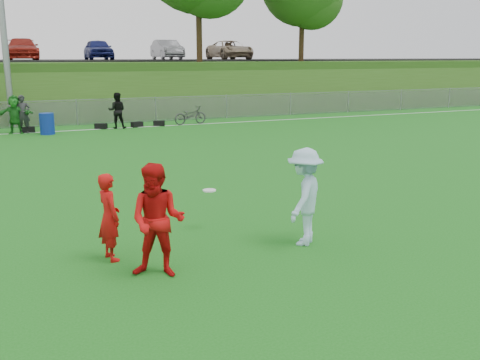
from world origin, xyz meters
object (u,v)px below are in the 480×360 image
player_red_center (158,221)px  recycling_bin (47,124)px  player_red_left (109,217)px  frisbee (209,190)px  player_blue (304,197)px  bicycle (190,115)px

player_red_center → recycling_bin: bearing=120.6°
player_red_left → frisbee: size_ratio=5.64×
player_red_left → frisbee: (2.11, 0.90, 0.04)m
player_blue → recycling_bin: player_blue is taller
recycling_bin → bicycle: size_ratio=0.53×
frisbee → bicycle: 16.82m
player_red_left → frisbee: 2.29m
player_red_center → bicycle: player_red_center is taller
frisbee → recycling_bin: bearing=97.9°
bicycle → player_red_center: bearing=150.1°
player_red_center → recycling_bin: size_ratio=1.93×
player_red_center → bicycle: bearing=99.4°
player_blue → recycling_bin: size_ratio=1.91×
player_red_center → bicycle: size_ratio=1.03×
bicycle → player_blue: bearing=158.2°
player_blue → bicycle: (3.46, 17.62, -0.43)m
player_red_left → player_red_center: (0.58, -1.00, 0.15)m
player_blue → bicycle: player_blue is taller
player_red_center → player_blue: 2.85m
player_red_center → recycling_bin: player_red_center is taller
player_blue → frisbee: 1.98m
recycling_bin → player_red_left: bearing=-89.9°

